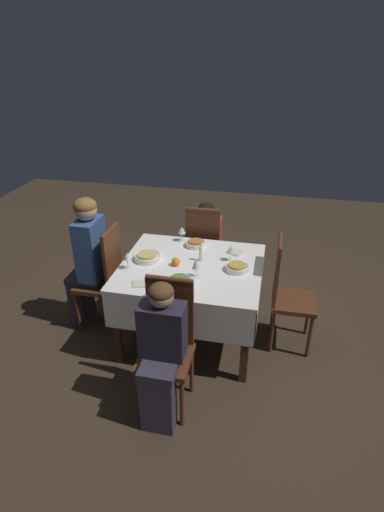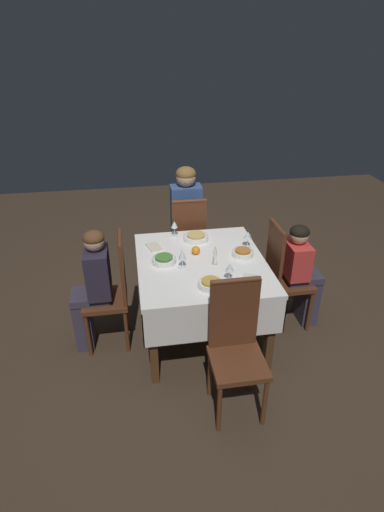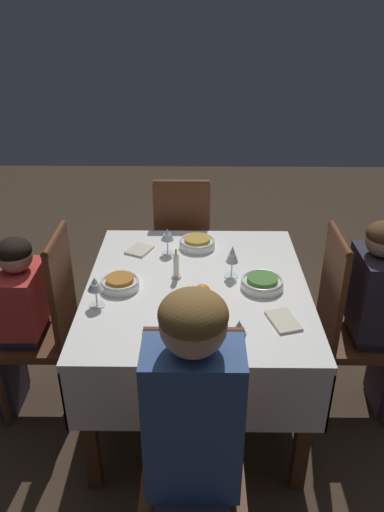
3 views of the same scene
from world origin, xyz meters
name	(u,v)px [view 1 (image 1 of 3)]	position (x,y,z in m)	size (l,w,h in m)	color
ground_plane	(191,335)	(0.00, 0.00, 0.00)	(8.00, 8.00, 0.00)	#3D2D21
dining_table	(191,276)	(0.00, 0.00, 0.63)	(1.16, 1.03, 0.74)	white
chair_east	(105,275)	(0.79, -0.01, 0.54)	(0.36, 0.36, 1.00)	#562D19
chair_south	(204,248)	(0.02, -0.73, 0.54)	(0.36, 0.36, 1.00)	#562D19
chair_north	(167,341)	(0.01, 0.73, 0.54)	(0.36, 0.36, 1.00)	#562D19
chair_west	(286,291)	(-0.79, -0.09, 0.54)	(0.36, 0.36, 1.00)	#562D19
person_adult_denim	(87,257)	(0.94, -0.01, 0.71)	(0.34, 0.30, 1.25)	#383342
person_child_red	(207,240)	(0.02, -0.89, 0.54)	(0.30, 0.33, 0.98)	#383342
person_child_dark	(161,351)	(0.01, 0.89, 0.58)	(0.30, 0.33, 1.06)	#383342
bowl_east	(147,257)	(0.39, -0.02, 0.76)	(0.23, 0.23, 0.06)	white
wine_glass_east	(127,257)	(0.49, 0.16, 0.84)	(0.07, 0.07, 0.15)	white
bowl_south	(195,243)	(0.04, -0.36, 0.76)	(0.18, 0.18, 0.06)	white
wine_glass_south	(182,231)	(0.18, -0.44, 0.84)	(0.07, 0.07, 0.14)	white
bowl_north	(179,281)	(0.03, 0.30, 0.76)	(0.20, 0.20, 0.06)	white
wine_glass_north	(196,264)	(-0.08, 0.17, 0.85)	(0.07, 0.07, 0.16)	white
bowl_west	(237,267)	(-0.38, 0.00, 0.76)	(0.19, 0.19, 0.06)	white
wine_glass_west	(231,250)	(-0.31, -0.15, 0.84)	(0.07, 0.07, 0.14)	white
candle_centerpiece	(201,254)	(-0.06, -0.10, 0.79)	(0.05, 0.05, 0.15)	beige
orange_fruit	(176,262)	(0.12, 0.02, 0.77)	(0.07, 0.07, 0.07)	orange
napkin_red_folded	(235,252)	(-0.33, -0.31, 0.74)	(0.17, 0.15, 0.01)	beige
napkin_spare_side	(143,284)	(0.30, 0.36, 0.74)	(0.18, 0.14, 0.01)	beige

